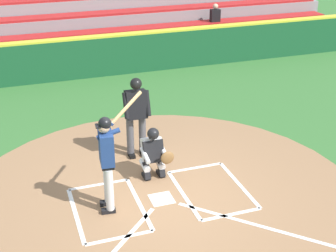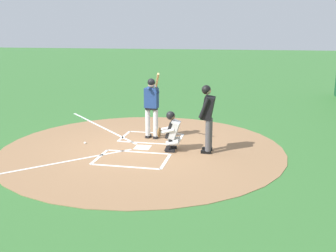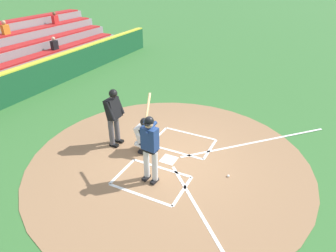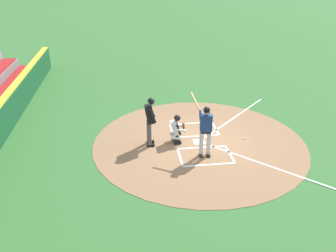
{
  "view_description": "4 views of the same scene",
  "coord_description": "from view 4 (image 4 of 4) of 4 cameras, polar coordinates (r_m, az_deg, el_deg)",
  "views": [
    {
      "loc": [
        2.47,
        7.63,
        5.34
      ],
      "look_at": [
        -0.45,
        -0.93,
        1.09
      ],
      "focal_mm": 52.91,
      "sensor_mm": 36.0,
      "label": 1
    },
    {
      "loc": [
        -10.18,
        -2.85,
        3.27
      ],
      "look_at": [
        -0.54,
        -0.86,
        0.82
      ],
      "focal_mm": 41.09,
      "sensor_mm": 36.0,
      "label": 2
    },
    {
      "loc": [
        6.22,
        3.03,
        4.97
      ],
      "look_at": [
        0.09,
        0.02,
        1.18
      ],
      "focal_mm": 31.17,
      "sensor_mm": 36.0,
      "label": 3
    },
    {
      "loc": [
        11.44,
        -2.64,
        6.32
      ],
      "look_at": [
        0.24,
        -1.22,
        0.86
      ],
      "focal_mm": 37.34,
      "sensor_mm": 36.0,
      "label": 4
    }
  ],
  "objects": [
    {
      "name": "dirt_circle",
      "position": [
        13.33,
        5.1,
        -2.59
      ],
      "size": [
        8.0,
        8.0,
        0.01
      ],
      "primitive_type": "cylinder",
      "color": "#99704C",
      "rests_on": "ground"
    },
    {
      "name": "home_plate_and_chalk",
      "position": [
        13.53,
        8.75,
        -2.32
      ],
      "size": [
        7.93,
        4.91,
        0.01
      ],
      "color": "white",
      "rests_on": "dirt_circle"
    },
    {
      "name": "baseball",
      "position": [
        13.78,
        12.31,
        -1.99
      ],
      "size": [
        0.07,
        0.07,
        0.07
      ],
      "primitive_type": "sphere",
      "color": "white",
      "rests_on": "ground"
    },
    {
      "name": "plate_umpire",
      "position": [
        12.64,
        -2.97,
        1.24
      ],
      "size": [
        0.58,
        0.41,
        1.86
      ],
      "color": "#4C4C51",
      "rests_on": "ground"
    },
    {
      "name": "ground_plane",
      "position": [
        13.33,
        5.1,
        -2.62
      ],
      "size": [
        120.0,
        120.0,
        0.0
      ],
      "primitive_type": "plane",
      "color": "#387033"
    },
    {
      "name": "batter",
      "position": [
        11.96,
        6.14,
        -0.26
      ],
      "size": [
        0.98,
        0.65,
        2.13
      ],
      "color": "silver",
      "rests_on": "ground"
    },
    {
      "name": "catcher",
      "position": [
        13.02,
        1.42,
        -0.33
      ],
      "size": [
        0.6,
        0.6,
        1.13
      ],
      "color": "black",
      "rests_on": "ground"
    }
  ]
}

